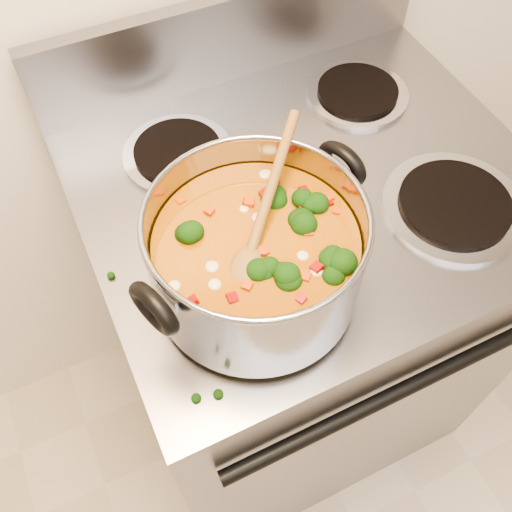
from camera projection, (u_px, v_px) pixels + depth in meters
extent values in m
cube|color=gray|center=(295.00, 314.00, 1.32)|extent=(0.75, 0.65, 0.92)
cube|color=gray|center=(234.00, 36.00, 1.03)|extent=(0.75, 0.03, 0.16)
cylinder|color=black|center=(412.00, 385.00, 0.87)|extent=(0.64, 0.02, 0.02)
cylinder|color=#A5A5AD|center=(252.00, 289.00, 0.82)|extent=(0.23, 0.23, 0.01)
cylinder|color=black|center=(252.00, 286.00, 0.81)|extent=(0.18, 0.18, 0.01)
cylinder|color=#A5A5AD|center=(454.00, 206.00, 0.90)|extent=(0.23, 0.23, 0.01)
cylinder|color=black|center=(455.00, 203.00, 0.90)|extent=(0.18, 0.18, 0.01)
cylinder|color=#A5A5AD|center=(178.00, 154.00, 0.97)|extent=(0.19, 0.19, 0.01)
cylinder|color=black|center=(178.00, 151.00, 0.96)|extent=(0.15, 0.15, 0.01)
cylinder|color=#A5A5AD|center=(357.00, 94.00, 1.05)|extent=(0.19, 0.19, 0.01)
cylinder|color=black|center=(358.00, 91.00, 1.05)|extent=(0.15, 0.15, 0.01)
cylinder|color=gray|center=(256.00, 254.00, 0.74)|extent=(0.28, 0.28, 0.15)
torus|color=gray|center=(256.00, 219.00, 0.68)|extent=(0.28, 0.28, 0.01)
cylinder|color=#935E0D|center=(256.00, 264.00, 0.76)|extent=(0.26, 0.26, 0.11)
torus|color=black|center=(154.00, 309.00, 0.64)|extent=(0.04, 0.08, 0.08)
torus|color=black|center=(342.00, 164.00, 0.76)|extent=(0.04, 0.08, 0.08)
ellipsoid|color=black|center=(228.00, 210.00, 0.74)|extent=(0.04, 0.04, 0.03)
ellipsoid|color=black|center=(274.00, 184.00, 0.77)|extent=(0.04, 0.04, 0.03)
ellipsoid|color=black|center=(252.00, 302.00, 0.67)|extent=(0.04, 0.04, 0.03)
ellipsoid|color=black|center=(316.00, 252.00, 0.71)|extent=(0.04, 0.04, 0.03)
ellipsoid|color=black|center=(205.00, 282.00, 0.68)|extent=(0.04, 0.04, 0.03)
ellipsoid|color=black|center=(274.00, 243.00, 0.71)|extent=(0.04, 0.04, 0.03)
ellipsoid|color=black|center=(261.00, 190.00, 0.76)|extent=(0.04, 0.04, 0.03)
ellipsoid|color=black|center=(184.00, 249.00, 0.71)|extent=(0.04, 0.04, 0.03)
ellipsoid|color=#9F1105|center=(177.00, 204.00, 0.75)|extent=(0.01, 0.01, 0.01)
ellipsoid|color=#9F1105|center=(255.00, 182.00, 0.77)|extent=(0.01, 0.01, 0.01)
ellipsoid|color=#9F1105|center=(333.00, 244.00, 0.71)|extent=(0.01, 0.01, 0.01)
ellipsoid|color=#9F1105|center=(293.00, 189.00, 0.76)|extent=(0.01, 0.01, 0.01)
ellipsoid|color=#9F1105|center=(222.00, 180.00, 0.77)|extent=(0.01, 0.01, 0.01)
ellipsoid|color=#9F1105|center=(257.00, 255.00, 0.70)|extent=(0.01, 0.01, 0.01)
ellipsoid|color=#9F1105|center=(276.00, 267.00, 0.69)|extent=(0.01, 0.01, 0.01)
ellipsoid|color=#9F1105|center=(223.00, 196.00, 0.76)|extent=(0.01, 0.01, 0.01)
ellipsoid|color=#9F1105|center=(219.00, 178.00, 0.77)|extent=(0.01, 0.01, 0.01)
ellipsoid|color=#9F1105|center=(303.00, 257.00, 0.70)|extent=(0.01, 0.01, 0.01)
ellipsoid|color=#9F1105|center=(253.00, 186.00, 0.77)|extent=(0.01, 0.01, 0.01)
ellipsoid|color=#9F1105|center=(195.00, 290.00, 0.68)|extent=(0.01, 0.01, 0.01)
ellipsoid|color=#B33909|center=(332.00, 241.00, 0.72)|extent=(0.01, 0.01, 0.01)
ellipsoid|color=#B33909|center=(215.00, 184.00, 0.77)|extent=(0.01, 0.01, 0.01)
ellipsoid|color=#B33909|center=(350.00, 253.00, 0.71)|extent=(0.01, 0.01, 0.01)
ellipsoid|color=#B33909|center=(263.00, 321.00, 0.65)|extent=(0.01, 0.01, 0.01)
ellipsoid|color=#B33909|center=(279.00, 218.00, 0.74)|extent=(0.01, 0.01, 0.01)
ellipsoid|color=#B33909|center=(253.00, 189.00, 0.76)|extent=(0.01, 0.01, 0.01)
ellipsoid|color=#B33909|center=(257.00, 202.00, 0.75)|extent=(0.01, 0.01, 0.01)
ellipsoid|color=#B33909|center=(268.00, 319.00, 0.65)|extent=(0.01, 0.01, 0.01)
ellipsoid|color=#B33909|center=(191.00, 295.00, 0.67)|extent=(0.01, 0.01, 0.01)
ellipsoid|color=#B33909|center=(275.00, 196.00, 0.76)|extent=(0.01, 0.01, 0.01)
ellipsoid|color=#B33909|center=(217.00, 230.00, 0.73)|extent=(0.01, 0.01, 0.01)
ellipsoid|color=#B33909|center=(294.00, 215.00, 0.74)|extent=(0.01, 0.01, 0.01)
ellipsoid|color=beige|center=(336.00, 283.00, 0.68)|extent=(0.02, 0.02, 0.01)
ellipsoid|color=beige|center=(219.00, 245.00, 0.71)|extent=(0.02, 0.02, 0.01)
ellipsoid|color=beige|center=(229.00, 215.00, 0.74)|extent=(0.02, 0.02, 0.01)
ellipsoid|color=beige|center=(226.00, 284.00, 0.68)|extent=(0.02, 0.02, 0.01)
ellipsoid|color=beige|center=(312.00, 216.00, 0.74)|extent=(0.02, 0.02, 0.01)
ellipsoid|color=beige|center=(225.00, 194.00, 0.76)|extent=(0.02, 0.02, 0.01)
ellipsoid|color=beige|center=(241.00, 189.00, 0.76)|extent=(0.02, 0.02, 0.01)
ellipsoid|color=beige|center=(251.00, 195.00, 0.76)|extent=(0.02, 0.02, 0.01)
ellipsoid|color=brown|center=(245.00, 270.00, 0.69)|extent=(0.07, 0.08, 0.03)
cylinder|color=brown|center=(271.00, 188.00, 0.73)|extent=(0.16, 0.17, 0.08)
ellipsoid|color=black|center=(383.00, 346.00, 0.77)|extent=(0.01, 0.01, 0.01)
ellipsoid|color=black|center=(278.00, 185.00, 0.93)|extent=(0.01, 0.01, 0.01)
ellipsoid|color=black|center=(179.00, 416.00, 0.71)|extent=(0.01, 0.01, 0.01)
ellipsoid|color=black|center=(394.00, 341.00, 0.77)|extent=(0.01, 0.01, 0.01)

